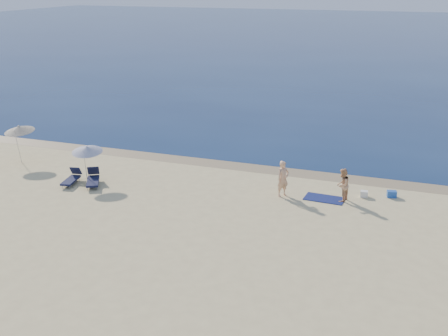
{
  "coord_description": "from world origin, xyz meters",
  "views": [
    {
      "loc": [
        7.84,
        -10.01,
        10.47
      ],
      "look_at": [
        -1.54,
        16.0,
        1.0
      ],
      "focal_mm": 45.0,
      "sensor_mm": 36.0,
      "label": 1
    }
  ],
  "objects_px": {
    "person_right": "(342,185)",
    "umbrella_near": "(87,149)",
    "blue_cooler": "(392,194)",
    "person_left": "(283,179)"
  },
  "relations": [
    {
      "from": "person_left",
      "to": "umbrella_near",
      "type": "relative_size",
      "value": 0.86
    },
    {
      "from": "person_right",
      "to": "umbrella_near",
      "type": "xyz_separation_m",
      "value": [
        -13.18,
        -1.82,
        0.99
      ]
    },
    {
      "from": "person_left",
      "to": "blue_cooler",
      "type": "height_order",
      "value": "person_left"
    },
    {
      "from": "person_left",
      "to": "blue_cooler",
      "type": "xyz_separation_m",
      "value": [
        5.18,
        1.7,
        -0.75
      ]
    },
    {
      "from": "person_left",
      "to": "umbrella_near",
      "type": "height_order",
      "value": "umbrella_near"
    },
    {
      "from": "person_right",
      "to": "umbrella_near",
      "type": "height_order",
      "value": "umbrella_near"
    },
    {
      "from": "blue_cooler",
      "to": "person_left",
      "type": "bearing_deg",
      "value": -173.78
    },
    {
      "from": "blue_cooler",
      "to": "umbrella_near",
      "type": "relative_size",
      "value": 0.22
    },
    {
      "from": "person_right",
      "to": "blue_cooler",
      "type": "height_order",
      "value": "person_right"
    },
    {
      "from": "person_left",
      "to": "person_right",
      "type": "height_order",
      "value": "person_left"
    }
  ]
}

